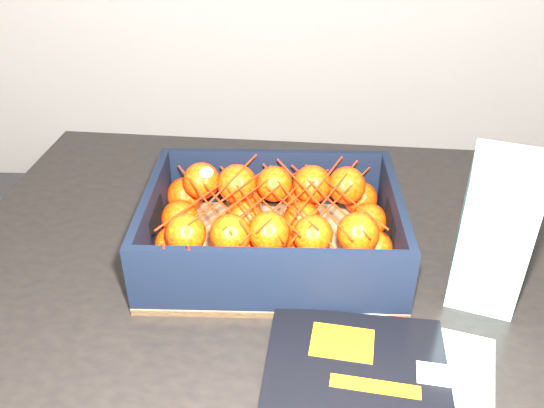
{
  "coord_description": "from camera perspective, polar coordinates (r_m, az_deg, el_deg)",
  "views": [
    {
      "loc": [
        -0.37,
        -0.48,
        1.28
      ],
      "look_at": [
        -0.39,
        0.18,
        0.86
      ],
      "focal_mm": 37.63,
      "sensor_mm": 36.0,
      "label": 1
    }
  ],
  "objects": [
    {
      "name": "retail_carton",
      "position": [
        0.81,
        21.29,
        -2.3
      ],
      "size": [
        0.12,
        0.15,
        0.19
      ],
      "primitive_type": "cube",
      "rotation": [
        0.0,
        0.0,
        -0.33
      ],
      "color": "white",
      "rests_on": "table"
    },
    {
      "name": "table",
      "position": [
        0.92,
        6.93,
        -10.92
      ],
      "size": [
        1.26,
        0.89,
        0.75
      ],
      "color": "black",
      "rests_on": "ground"
    },
    {
      "name": "clementine_heap",
      "position": [
        0.83,
        -0.1,
        -1.84
      ],
      "size": [
        0.35,
        0.25,
        0.11
      ],
      "color": "#FF3005",
      "rests_on": "produce_crate"
    },
    {
      "name": "produce_crate",
      "position": [
        0.85,
        0.06,
        -3.27
      ],
      "size": [
        0.37,
        0.27,
        0.11
      ],
      "color": "#8C6140",
      "rests_on": "table"
    },
    {
      "name": "mesh_net",
      "position": [
        0.8,
        -0.39,
        0.36
      ],
      "size": [
        0.3,
        0.24,
        0.09
      ],
      "color": "red",
      "rests_on": "clementine_heap"
    }
  ]
}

